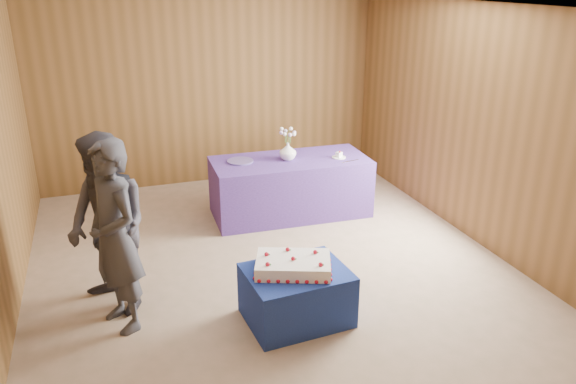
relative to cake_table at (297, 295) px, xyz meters
name	(u,v)px	position (x,y,z in m)	size (l,w,h in m)	color
ground	(272,269)	(0.06, 0.96, -0.25)	(6.00, 6.00, 0.00)	#9F826E
room_shell	(270,104)	(0.06, 0.96, 1.55)	(5.04, 6.04, 2.72)	brown
cake_table	(297,295)	(0.00, 0.00, 0.00)	(0.90, 0.70, 0.50)	navy
serving_table	(290,187)	(0.75, 2.33, 0.12)	(2.00, 0.90, 0.75)	#563697
sheet_cake	(293,265)	(-0.03, 0.01, 0.31)	(0.80, 0.68, 0.16)	white
vase	(288,151)	(0.71, 2.33, 0.61)	(0.22, 0.22, 0.23)	white
flower_spray	(288,132)	(0.71, 2.33, 0.87)	(0.22, 0.22, 0.17)	#3C6E2C
platter	(240,161)	(0.11, 2.44, 0.51)	(0.33, 0.33, 0.02)	#54458A
plate	(339,157)	(1.37, 2.19, 0.51)	(0.18, 0.18, 0.01)	white
cake_slice	(339,154)	(1.37, 2.19, 0.55)	(0.09, 0.09, 0.09)	white
knife	(351,161)	(1.45, 2.01, 0.50)	(0.26, 0.02, 0.00)	silver
guest_left	(115,238)	(-1.50, 0.43, 0.62)	(0.63, 0.42, 1.73)	#34353E
guest_right	(108,226)	(-1.55, 0.74, 0.60)	(0.83, 0.65, 1.70)	#363540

